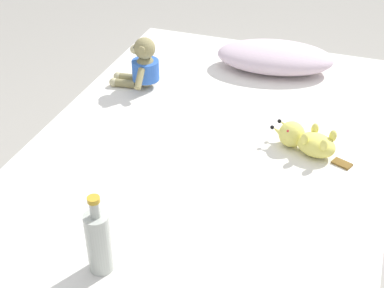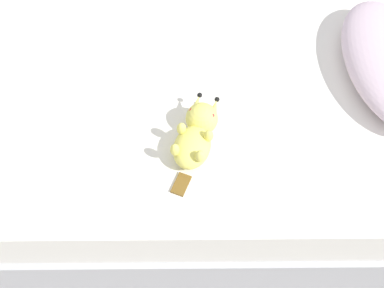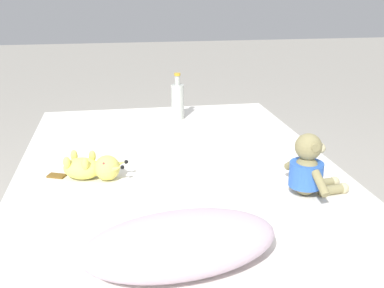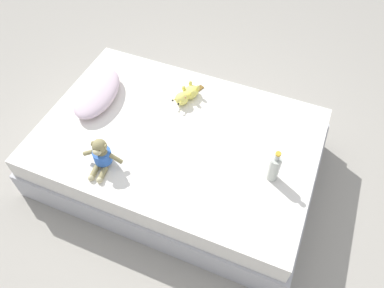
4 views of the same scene
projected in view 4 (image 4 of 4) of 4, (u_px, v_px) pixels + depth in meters
ground_plane at (179, 168)px, 3.00m from camera, size 16.00×16.00×0.00m
bed at (178, 152)px, 2.83m from camera, size 1.38×2.04×0.44m
pillow at (97, 93)px, 2.83m from camera, size 0.59×0.38×0.13m
plush_monkey at (101, 156)px, 2.42m from camera, size 0.24×0.29×0.24m
plush_yellow_creature at (187, 95)px, 2.84m from camera, size 0.33×0.17×0.10m
glass_bottle at (274, 168)px, 2.35m from camera, size 0.07×0.07×0.26m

